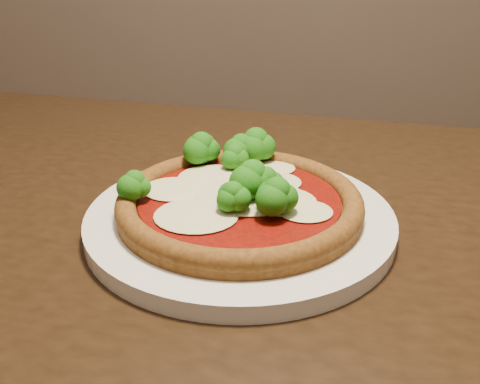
{
  "coord_description": "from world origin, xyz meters",
  "views": [
    {
      "loc": [
        -0.07,
        -0.38,
        1.02
      ],
      "look_at": [
        -0.11,
        0.11,
        0.79
      ],
      "focal_mm": 40.0,
      "sensor_mm": 36.0,
      "label": 1
    }
  ],
  "objects": [
    {
      "name": "plate",
      "position": [
        -0.11,
        0.11,
        0.76
      ],
      "size": [
        0.32,
        0.32,
        0.02
      ],
      "primitive_type": "cylinder",
      "color": "silver",
      "rests_on": "dining_table"
    },
    {
      "name": "dining_table",
      "position": [
        -0.05,
        0.11,
        0.66
      ],
      "size": [
        1.42,
        1.01,
        0.75
      ],
      "rotation": [
        0.0,
        0.0,
        -0.17
      ],
      "color": "black",
      "rests_on": "floor"
    },
    {
      "name": "pizza",
      "position": [
        -0.11,
        0.12,
        0.79
      ],
      "size": [
        0.25,
        0.25,
        0.06
      ],
      "rotation": [
        0.0,
        0.0,
        -0.41
      ],
      "color": "brown",
      "rests_on": "plate"
    }
  ]
}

